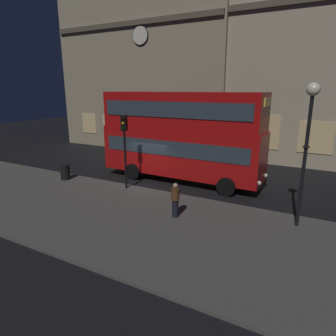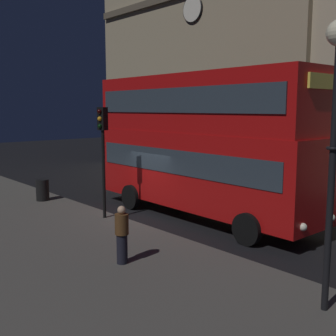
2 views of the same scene
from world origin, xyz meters
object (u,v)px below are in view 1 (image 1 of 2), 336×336
at_px(pedestrian, 175,200).
at_px(litter_bin, 65,172).
at_px(street_lamp, 309,124).
at_px(traffic_light_near_kerb, 124,137).
at_px(double_decker_bus, 181,133).

height_order(pedestrian, litter_bin, pedestrian).
height_order(street_lamp, pedestrian, street_lamp).
bearing_deg(litter_bin, traffic_light_near_kerb, 5.82).
bearing_deg(street_lamp, double_decker_bus, 153.29).
xyz_separation_m(traffic_light_near_kerb, litter_bin, (-4.43, -0.45, -2.53)).
bearing_deg(street_lamp, litter_bin, 179.61).
height_order(double_decker_bus, street_lamp, street_lamp).
distance_m(double_decker_bus, pedestrian, 6.23).
distance_m(double_decker_bus, litter_bin, 7.75).
height_order(traffic_light_near_kerb, litter_bin, traffic_light_near_kerb).
distance_m(double_decker_bus, traffic_light_near_kerb, 3.70).
relative_size(traffic_light_near_kerb, pedestrian, 2.64).
bearing_deg(litter_bin, street_lamp, -0.39).
xyz_separation_m(street_lamp, litter_bin, (-13.70, 0.09, -3.81)).
xyz_separation_m(pedestrian, litter_bin, (-8.77, 1.76, -0.33)).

